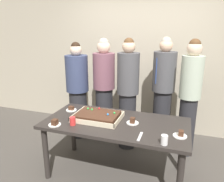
% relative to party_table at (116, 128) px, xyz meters
% --- Properties ---
extents(ground_plane, '(12.00, 12.00, 0.00)m').
position_rel_party_table_xyz_m(ground_plane, '(0.00, 0.00, -0.66)').
color(ground_plane, '#4C4742').
extents(interior_back_panel, '(8.00, 0.12, 3.00)m').
position_rel_party_table_xyz_m(interior_back_panel, '(0.00, 1.60, 0.84)').
color(interior_back_panel, '#B2A893').
rests_on(interior_back_panel, ground_plane).
extents(party_table, '(1.78, 0.87, 0.75)m').
position_rel_party_table_xyz_m(party_table, '(0.00, 0.00, 0.00)').
color(party_table, '#2D2826').
rests_on(party_table, ground_plane).
extents(sheet_cake, '(0.60, 0.44, 0.10)m').
position_rel_party_table_xyz_m(sheet_cake, '(-0.25, 0.02, 0.13)').
color(sheet_cake, beige).
rests_on(sheet_cake, party_table).
extents(plated_slice_near_left, '(0.15, 0.15, 0.07)m').
position_rel_party_table_xyz_m(plated_slice_near_left, '(0.78, -0.14, 0.11)').
color(plated_slice_near_left, white).
rests_on(plated_slice_near_left, party_table).
extents(plated_slice_near_right, '(0.15, 0.15, 0.08)m').
position_rel_party_table_xyz_m(plated_slice_near_right, '(-0.66, -0.33, 0.12)').
color(plated_slice_near_right, white).
rests_on(plated_slice_near_right, party_table).
extents(plated_slice_far_left, '(0.15, 0.15, 0.08)m').
position_rel_party_table_xyz_m(plated_slice_far_left, '(0.21, 0.02, 0.11)').
color(plated_slice_far_left, white).
rests_on(plated_slice_far_left, party_table).
extents(plated_slice_far_right, '(0.15, 0.15, 0.06)m').
position_rel_party_table_xyz_m(plated_slice_far_right, '(-0.72, 0.17, 0.11)').
color(plated_slice_far_right, white).
rests_on(plated_slice_far_right, party_table).
extents(drink_cup_nearest, '(0.07, 0.07, 0.10)m').
position_rel_party_table_xyz_m(drink_cup_nearest, '(-0.46, -0.25, 0.14)').
color(drink_cup_nearest, red).
rests_on(drink_cup_nearest, party_table).
extents(drink_cup_middle, '(0.07, 0.07, 0.10)m').
position_rel_party_table_xyz_m(drink_cup_middle, '(0.63, -0.36, 0.14)').
color(drink_cup_middle, white).
rests_on(drink_cup_middle, party_table).
extents(cake_server_utensil, '(0.03, 0.20, 0.01)m').
position_rel_party_table_xyz_m(cake_server_utensil, '(0.37, -0.28, 0.09)').
color(cake_server_utensil, silver).
rests_on(cake_server_utensil, party_table).
extents(person_serving_front, '(0.36, 0.36, 1.73)m').
position_rel_party_table_xyz_m(person_serving_front, '(-0.50, 0.91, 0.23)').
color(person_serving_front, '#28282D').
rests_on(person_serving_front, ground_plane).
extents(person_green_shirt_behind, '(0.36, 0.36, 1.76)m').
position_rel_party_table_xyz_m(person_green_shirt_behind, '(0.46, 1.06, 0.24)').
color(person_green_shirt_behind, '#28282D').
rests_on(person_green_shirt_behind, ground_plane).
extents(person_striped_tie_right, '(0.33, 0.33, 1.75)m').
position_rel_party_table_xyz_m(person_striped_tie_right, '(-0.04, 0.75, 0.24)').
color(person_striped_tie_right, '#28282D').
rests_on(person_striped_tie_right, ground_plane).
extents(person_far_right_suit, '(0.31, 0.31, 1.75)m').
position_rel_party_table_xyz_m(person_far_right_suit, '(0.86, 0.83, 0.26)').
color(person_far_right_suit, '#28282D').
rests_on(person_far_right_suit, ground_plane).
extents(person_left_edge_reaching, '(0.38, 0.38, 1.67)m').
position_rel_party_table_xyz_m(person_left_edge_reaching, '(-0.96, 0.84, 0.19)').
color(person_left_edge_reaching, '#28282D').
rests_on(person_left_edge_reaching, ground_plane).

